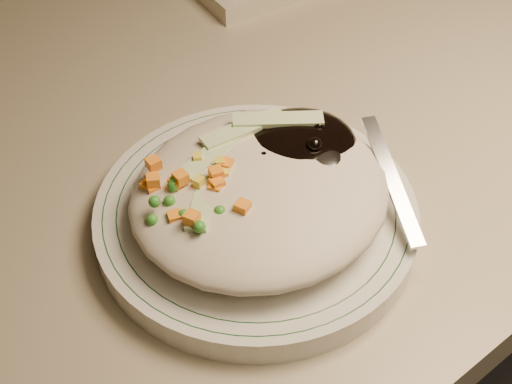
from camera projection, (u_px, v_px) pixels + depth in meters
desk at (213, 227)px, 0.81m from camera, size 1.40×0.70×0.74m
plate at (256, 216)px, 0.53m from camera, size 0.24×0.24×0.02m
plate_rim at (256, 207)px, 0.53m from camera, size 0.23×0.23×0.00m
meal at (261, 184)px, 0.51m from camera, size 0.21×0.19×0.05m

